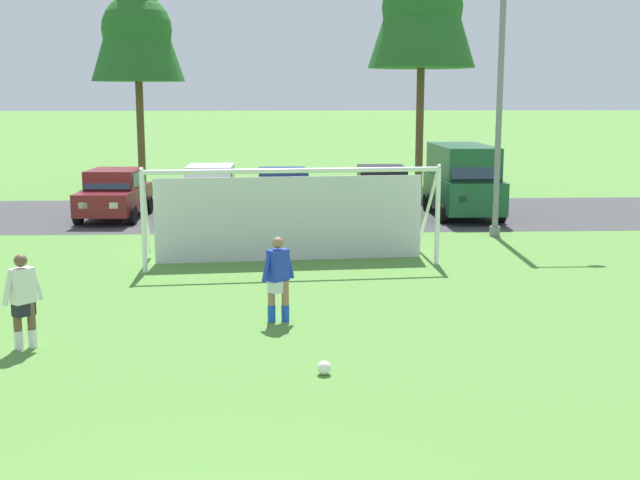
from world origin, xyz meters
TOP-DOWN VIEW (x-y plane):
  - ground_plane at (0.00, 15.00)m, footprint 400.00×400.00m
  - parking_lot_strip at (0.00, 23.32)m, footprint 52.00×8.40m
  - soccer_ball at (1.53, 5.95)m, footprint 0.22×0.22m
  - soccer_goal at (1.11, 14.67)m, footprint 7.56×2.59m
  - player_striker_near at (-3.51, 7.53)m, footprint 0.60×0.56m
  - player_defender_far at (0.81, 9.01)m, footprint 0.66×0.49m
  - parked_car_slot_far_left at (-4.95, 22.43)m, footprint 2.18×4.28m
  - parked_car_slot_left at (-1.76, 23.95)m, footprint 2.04×4.20m
  - parked_car_slot_center_left at (0.91, 22.25)m, footprint 2.15×4.26m
  - parked_car_slot_center at (4.48, 23.15)m, footprint 2.14×4.25m
  - parked_car_slot_center_right at (7.28, 22.48)m, footprint 2.23×4.82m
  - tree_left_edge at (-5.95, 34.11)m, footprint 4.41×4.41m
  - street_lamp at (7.56, 18.33)m, footprint 2.00×0.32m

SIDE VIEW (x-z plane):
  - ground_plane at x=0.00m, z-range 0.00..0.00m
  - parking_lot_strip at x=0.00m, z-range 0.00..0.01m
  - soccer_ball at x=1.53m, z-range 0.00..0.22m
  - player_striker_near at x=-3.51m, z-range 0.00..1.64m
  - player_defender_far at x=0.81m, z-range 0.00..1.64m
  - parked_car_slot_far_left at x=-4.95m, z-range 0.02..1.74m
  - parked_car_slot_left at x=-1.76m, z-range 0.02..1.74m
  - parked_car_slot_center_left at x=0.91m, z-range 0.02..1.74m
  - parked_car_slot_center at x=4.48m, z-range 0.02..1.74m
  - soccer_goal at x=1.11m, z-range 0.01..2.58m
  - parked_car_slot_center_right at x=7.28m, z-range 0.08..2.60m
  - street_lamp at x=7.56m, z-range 0.14..7.71m
  - tree_left_edge at x=-5.95m, z-range 2.21..13.97m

